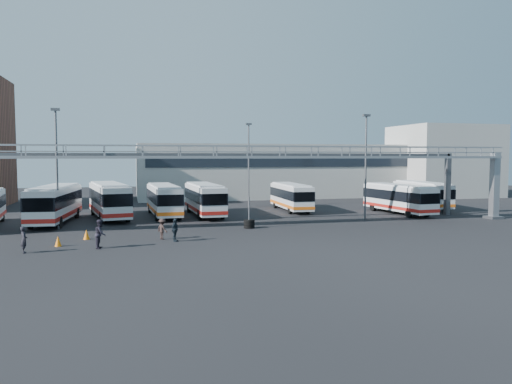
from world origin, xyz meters
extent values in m
plane|color=black|center=(0.00, 0.00, 0.00)|extent=(140.00, 140.00, 0.00)
cube|color=gray|center=(25.00, 5.00, 3.30)|extent=(0.70, 0.70, 6.60)
cube|color=#4C4F54|center=(25.00, 5.00, 0.12)|extent=(1.40, 1.40, 0.25)
cube|color=gray|center=(0.00, 5.00, 6.10)|extent=(50.00, 1.80, 0.22)
cube|color=gray|center=(0.00, 4.15, 7.05)|extent=(50.00, 0.10, 0.10)
cube|color=gray|center=(0.00, 5.85, 7.05)|extent=(50.00, 0.10, 0.10)
cube|color=#4C4F54|center=(0.00, 9.00, 6.30)|extent=(45.00, 0.50, 0.35)
cube|color=#9E9E99|center=(12.00, 38.00, 4.00)|extent=(42.00, 14.00, 8.00)
cube|color=#B2B2AD|center=(38.00, 32.00, 5.50)|extent=(14.00, 12.00, 11.00)
cylinder|color=#4C4F54|center=(-16.00, 8.00, 5.00)|extent=(0.18, 0.18, 10.00)
cube|color=#4C4F54|center=(-16.00, 8.00, 10.10)|extent=(0.70, 0.35, 0.22)
cylinder|color=#4C4F54|center=(12.00, 7.00, 5.00)|extent=(0.18, 0.18, 10.00)
cube|color=#4C4F54|center=(12.00, 7.00, 10.10)|extent=(0.70, 0.35, 0.22)
cylinder|color=#4C4F54|center=(4.00, 22.00, 5.00)|extent=(0.18, 0.18, 10.00)
cube|color=#4C4F54|center=(4.00, 22.00, 10.10)|extent=(0.70, 0.35, 0.22)
cylinder|color=black|center=(-21.83, 14.62, 0.47)|extent=(0.38, 0.97, 0.95)
cube|color=silver|center=(-16.78, 12.13, 1.89)|extent=(3.68, 11.60, 2.85)
cube|color=black|center=(-16.78, 12.13, 2.23)|extent=(3.74, 11.66, 1.14)
cube|color=#B31D16|center=(-16.78, 12.13, 0.88)|extent=(3.73, 11.65, 0.36)
cube|color=silver|center=(-16.78, 12.13, 3.40)|extent=(3.31, 10.44, 0.17)
cylinder|color=black|center=(-18.30, 8.61, 0.52)|extent=(0.41, 1.06, 1.04)
cylinder|color=black|center=(-15.96, 8.38, 0.52)|extent=(0.41, 1.06, 1.04)
cylinder|color=black|center=(-17.60, 15.87, 0.52)|extent=(0.41, 1.06, 1.04)
cylinder|color=black|center=(-15.26, 15.65, 0.52)|extent=(0.41, 1.06, 1.04)
cube|color=silver|center=(-12.08, 14.67, 1.91)|extent=(4.52, 11.82, 2.88)
cube|color=black|center=(-12.08, 14.67, 2.26)|extent=(4.59, 11.89, 1.15)
cube|color=#B31D16|center=(-12.08, 14.67, 0.89)|extent=(4.58, 11.87, 0.37)
cube|color=silver|center=(-12.08, 14.67, 3.44)|extent=(4.07, 10.63, 0.17)
cylinder|color=black|center=(-12.64, 10.83, 0.52)|extent=(0.49, 1.09, 1.05)
cylinder|color=black|center=(-10.29, 11.23, 0.52)|extent=(0.49, 1.09, 1.05)
cylinder|color=black|center=(-13.88, 18.11, 0.52)|extent=(0.49, 1.09, 1.05)
cylinder|color=black|center=(-11.53, 18.51, 0.52)|extent=(0.49, 1.09, 1.05)
cube|color=silver|center=(-6.69, 15.00, 1.78)|extent=(2.99, 10.84, 2.68)
cube|color=black|center=(-6.69, 15.00, 2.10)|extent=(3.05, 10.90, 1.07)
cube|color=orange|center=(-6.69, 15.00, 0.83)|extent=(3.04, 10.89, 0.34)
cube|color=silver|center=(-6.69, 15.00, 3.20)|extent=(2.69, 9.76, 0.16)
cylinder|color=black|center=(-7.61, 11.52, 0.49)|extent=(0.34, 0.99, 0.98)
cylinder|color=black|center=(-5.41, 11.63, 0.49)|extent=(0.34, 0.99, 0.98)
cylinder|color=black|center=(-7.96, 18.37, 0.49)|extent=(0.34, 0.99, 0.98)
cylinder|color=black|center=(-5.77, 18.49, 0.49)|extent=(0.34, 0.99, 0.98)
cube|color=silver|center=(-2.53, 14.56, 1.81)|extent=(2.84, 11.01, 2.73)
cube|color=black|center=(-2.53, 14.56, 2.14)|extent=(2.90, 11.07, 1.09)
cube|color=#B31D16|center=(-2.53, 14.56, 0.85)|extent=(2.89, 11.06, 0.35)
cube|color=silver|center=(-2.53, 14.56, 3.26)|extent=(2.55, 9.91, 0.16)
cylinder|color=black|center=(-3.53, 11.02, 0.50)|extent=(0.33, 1.00, 0.99)
cylinder|color=black|center=(-1.29, 11.09, 0.50)|extent=(0.33, 1.00, 0.99)
cylinder|color=black|center=(-3.76, 18.02, 0.50)|extent=(0.33, 1.00, 0.99)
cylinder|color=black|center=(-1.52, 18.09, 0.50)|extent=(0.33, 1.00, 0.99)
cube|color=silver|center=(7.74, 16.97, 1.68)|extent=(2.71, 10.21, 2.53)
cube|color=black|center=(7.74, 16.97, 1.98)|extent=(2.77, 10.27, 1.01)
cube|color=orange|center=(7.74, 16.97, 0.78)|extent=(2.76, 10.26, 0.32)
cube|color=silver|center=(7.74, 16.97, 3.02)|extent=(2.44, 9.19, 0.15)
cylinder|color=black|center=(6.58, 13.78, 0.46)|extent=(0.31, 0.93, 0.92)
cylinder|color=black|center=(8.64, 13.69, 0.46)|extent=(0.31, 0.93, 0.92)
cylinder|color=black|center=(6.84, 20.25, 0.46)|extent=(0.31, 0.93, 0.92)
cylinder|color=black|center=(8.90, 20.17, 0.46)|extent=(0.31, 0.93, 0.92)
cube|color=silver|center=(18.05, 11.20, 1.72)|extent=(3.19, 10.55, 2.60)
cube|color=black|center=(18.05, 11.20, 2.03)|extent=(3.25, 10.62, 1.04)
cube|color=#B31D16|center=(18.05, 11.20, 0.80)|extent=(3.24, 10.61, 0.33)
cube|color=silver|center=(18.05, 11.20, 3.10)|extent=(2.87, 9.50, 0.15)
cylinder|color=black|center=(17.26, 7.80, 0.47)|extent=(0.36, 0.96, 0.95)
cylinder|color=black|center=(19.38, 7.97, 0.47)|extent=(0.36, 0.96, 0.95)
cylinder|color=black|center=(16.73, 14.43, 0.47)|extent=(0.36, 0.96, 0.95)
cylinder|color=black|center=(18.85, 14.60, 0.47)|extent=(0.36, 0.96, 0.95)
cube|color=silver|center=(23.66, 15.56, 1.74)|extent=(3.23, 10.62, 2.61)
cube|color=black|center=(23.66, 15.56, 2.04)|extent=(3.29, 10.68, 1.05)
cube|color=orange|center=(23.66, 15.56, 0.81)|extent=(3.28, 10.67, 0.33)
cube|color=silver|center=(23.66, 15.56, 3.12)|extent=(2.90, 9.56, 0.15)
cylinder|color=black|center=(22.32, 12.31, 0.48)|extent=(0.36, 0.97, 0.95)
cylinder|color=black|center=(24.45, 12.14, 0.48)|extent=(0.36, 0.97, 0.95)
cylinder|color=black|center=(22.87, 18.98, 0.48)|extent=(0.36, 0.97, 0.95)
cylinder|color=black|center=(25.00, 18.81, 0.48)|extent=(0.36, 0.97, 0.95)
imported|color=black|center=(-16.67, -2.81, 0.86)|extent=(0.55, 0.71, 1.72)
imported|color=#211F2B|center=(-12.04, -2.23, 0.98)|extent=(0.87, 1.05, 1.96)
imported|color=#302320|center=(-7.78, 0.42, 0.78)|extent=(1.05, 1.16, 1.56)
imported|color=black|center=(-6.95, -0.77, 0.84)|extent=(0.81, 1.06, 1.68)
cone|color=orange|center=(-13.25, 1.77, 0.37)|extent=(0.55, 0.55, 0.75)
cone|color=orange|center=(-14.91, -0.80, 0.36)|extent=(0.46, 0.46, 0.72)
cylinder|color=black|center=(-0.15, 4.50, 0.13)|extent=(0.94, 0.94, 0.22)
cylinder|color=black|center=(-0.15, 4.50, 0.38)|extent=(0.94, 0.94, 0.22)
cylinder|color=black|center=(-0.15, 4.50, 0.63)|extent=(0.94, 0.94, 0.22)
cylinder|color=#4C4F54|center=(-0.15, 4.50, 1.34)|extent=(0.13, 0.13, 2.69)
camera|label=1|loc=(-10.11, -36.92, 6.10)|focal=35.00mm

